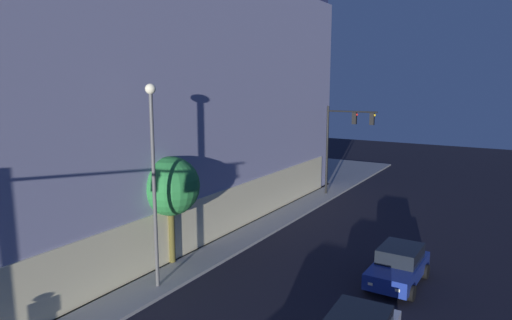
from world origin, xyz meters
TOP-DOWN VIEW (x-y plane):
  - modern_building at (11.31, 19.70)m, footprint 32.22×22.54m
  - traffic_light_far_corner at (24.00, 6.06)m, footprint 0.45×3.92m
  - street_lamp_sidewalk at (4.29, 7.23)m, footprint 0.44×0.44m
  - sidewalk_tree at (6.69, 8.49)m, footprint 2.89×2.89m
  - car_blue at (10.30, -1.67)m, footprint 4.26×2.19m

SIDE VIEW (x-z plane):
  - car_blue at x=10.30m, z-range 0.02..1.68m
  - sidewalk_tree at x=6.69m, z-range 1.34..6.65m
  - traffic_light_far_corner at x=24.00m, z-range 1.59..8.58m
  - street_lamp_sidewalk at x=4.29m, z-range 1.20..9.97m
  - modern_building at x=11.31m, z-range -0.07..17.30m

